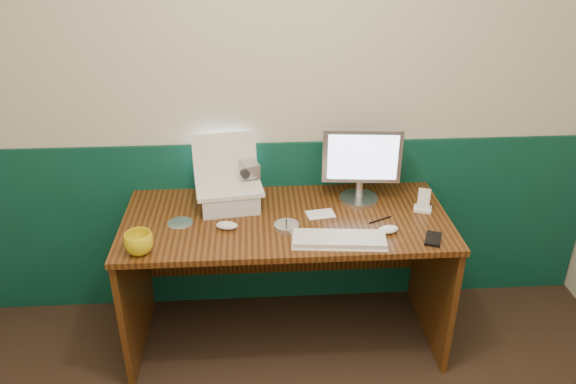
{
  "coord_description": "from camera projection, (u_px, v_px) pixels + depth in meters",
  "views": [
    {
      "loc": [
        -0.16,
        -1.0,
        2.12
      ],
      "look_at": [
        -0.02,
        1.23,
        0.97
      ],
      "focal_mm": 35.0,
      "sensor_mm": 36.0,
      "label": 1
    }
  ],
  "objects": [
    {
      "name": "mouse_right",
      "position": [
        388.0,
        229.0,
        2.62
      ],
      "size": [
        0.11,
        0.08,
        0.03
      ],
      "primitive_type": "ellipsoid",
      "rotation": [
        0.0,
        0.0,
        0.23
      ],
      "color": "white",
      "rests_on": "desk"
    },
    {
      "name": "desk",
      "position": [
        286.0,
        280.0,
        2.92
      ],
      "size": [
        1.6,
        0.7,
        0.75
      ],
      "primitive_type": "cube",
      "color": "#341809",
      "rests_on": "ground"
    },
    {
      "name": "music_player",
      "position": [
        424.0,
        199.0,
        2.79
      ],
      "size": [
        0.07,
        0.05,
        0.1
      ],
      "primitive_type": "cube",
      "rotation": [
        -0.17,
        0.0,
        -0.35
      ],
      "color": "white",
      "rests_on": "dock"
    },
    {
      "name": "keyboard",
      "position": [
        339.0,
        240.0,
        2.55
      ],
      "size": [
        0.43,
        0.18,
        0.02
      ],
      "primitive_type": "cube",
      "rotation": [
        0.0,
        0.0,
        -0.1
      ],
      "color": "silver",
      "rests_on": "desk"
    },
    {
      "name": "laptop_riser",
      "position": [
        229.0,
        198.0,
        2.84
      ],
      "size": [
        0.31,
        0.28,
        0.1
      ],
      "primitive_type": "cube",
      "rotation": [
        0.0,
        0.0,
        0.13
      ],
      "color": "silver",
      "rests_on": "desk"
    },
    {
      "name": "dock",
      "position": [
        423.0,
        209.0,
        2.82
      ],
      "size": [
        0.1,
        0.09,
        0.02
      ],
      "primitive_type": "cube",
      "rotation": [
        0.0,
        0.0,
        -0.35
      ],
      "color": "white",
      "rests_on": "desk"
    },
    {
      "name": "pen",
      "position": [
        380.0,
        220.0,
        2.73
      ],
      "size": [
        0.12,
        0.06,
        0.01
      ],
      "primitive_type": "cylinder",
      "rotation": [
        0.0,
        1.57,
        0.46
      ],
      "color": "black",
      "rests_on": "desk"
    },
    {
      "name": "mouse_left",
      "position": [
        227.0,
        225.0,
        2.65
      ],
      "size": [
        0.11,
        0.08,
        0.03
      ],
      "primitive_type": "ellipsoid",
      "rotation": [
        0.0,
        0.0,
        -0.19
      ],
      "color": "silver",
      "rests_on": "desk"
    },
    {
      "name": "monitor",
      "position": [
        361.0,
        166.0,
        2.83
      ],
      "size": [
        0.4,
        0.15,
        0.39
      ],
      "primitive_type": null,
      "rotation": [
        0.0,
        0.0,
        -0.1
      ],
      "color": "#B7B7BC",
      "rests_on": "desk"
    },
    {
      "name": "papers",
      "position": [
        320.0,
        214.0,
        2.78
      ],
      "size": [
        0.15,
        0.11,
        0.0
      ],
      "primitive_type": "cube",
      "rotation": [
        0.0,
        0.0,
        0.16
      ],
      "color": "white",
      "rests_on": "desk"
    },
    {
      "name": "laptop",
      "position": [
        228.0,
        164.0,
        2.75
      ],
      "size": [
        0.36,
        0.29,
        0.27
      ],
      "primitive_type": null,
      "rotation": [
        0.0,
        0.0,
        0.13
      ],
      "color": "silver",
      "rests_on": "laptop_riser"
    },
    {
      "name": "mug",
      "position": [
        139.0,
        243.0,
        2.45
      ],
      "size": [
        0.16,
        0.16,
        0.1
      ],
      "primitive_type": "imported",
      "rotation": [
        0.0,
        0.0,
        -0.29
      ],
      "color": "gold",
      "rests_on": "desk"
    },
    {
      "name": "pda",
      "position": [
        433.0,
        239.0,
        2.57
      ],
      "size": [
        0.11,
        0.14,
        0.01
      ],
      "primitive_type": "cube",
      "rotation": [
        0.0,
        0.0,
        -0.38
      ],
      "color": "black",
      "rests_on": "desk"
    },
    {
      "name": "cd_loose_a",
      "position": [
        180.0,
        223.0,
        2.71
      ],
      "size": [
        0.12,
        0.12,
        0.0
      ],
      "primitive_type": "cylinder",
      "color": "silver",
      "rests_on": "desk"
    },
    {
      "name": "wainscot",
      "position": [
        285.0,
        224.0,
        3.19
      ],
      "size": [
        3.48,
        0.02,
        1.0
      ],
      "primitive_type": "cube",
      "color": "#08362B",
      "rests_on": "ground"
    },
    {
      "name": "camcorder",
      "position": [
        250.0,
        179.0,
        2.89
      ],
      "size": [
        0.15,
        0.17,
        0.22
      ],
      "primitive_type": null,
      "rotation": [
        0.0,
        0.0,
        0.38
      ],
      "color": "#A3A2A7",
      "rests_on": "desk"
    },
    {
      "name": "back_wall",
      "position": [
        285.0,
        96.0,
        2.85
      ],
      "size": [
        3.5,
        0.04,
        2.5
      ],
      "primitive_type": "cube",
      "color": "beige",
      "rests_on": "ground"
    },
    {
      "name": "cd_spindle",
      "position": [
        286.0,
        226.0,
        2.66
      ],
      "size": [
        0.12,
        0.12,
        0.02
      ],
      "primitive_type": "cylinder",
      "color": "silver",
      "rests_on": "desk"
    }
  ]
}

